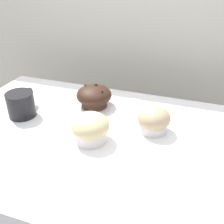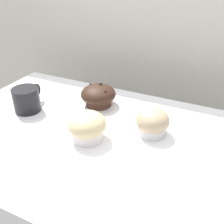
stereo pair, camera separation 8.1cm
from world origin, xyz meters
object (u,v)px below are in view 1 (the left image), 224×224
(muffin_front_center, at_px, (94,96))
(muffin_back_left, at_px, (90,128))
(muffin_back_right, at_px, (154,120))
(coffee_cup, at_px, (21,104))

(muffin_front_center, distance_m, muffin_back_left, 0.21)
(muffin_front_center, relative_size, muffin_back_right, 1.25)
(muffin_front_center, xyz_separation_m, coffee_cup, (-0.20, -0.14, 0.01))
(muffin_back_right, distance_m, coffee_cup, 0.43)
(muffin_back_left, bearing_deg, muffin_back_right, 33.11)
(muffin_front_center, bearing_deg, muffin_back_right, -21.73)
(muffin_front_center, height_order, coffee_cup, coffee_cup)
(muffin_back_right, bearing_deg, muffin_back_left, -146.89)
(muffin_back_right, relative_size, coffee_cup, 0.74)
(muffin_front_center, distance_m, coffee_cup, 0.24)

